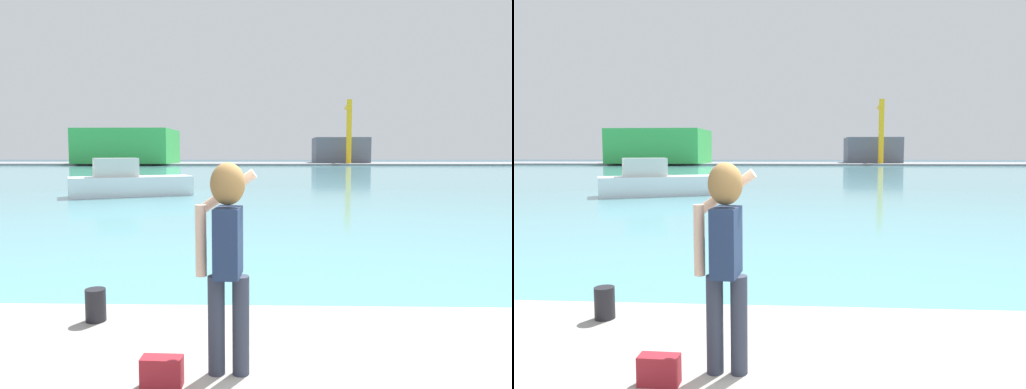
# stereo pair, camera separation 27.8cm
# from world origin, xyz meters

# --- Properties ---
(ground_plane) EXTENTS (220.00, 220.00, 0.00)m
(ground_plane) POSITION_xyz_m (0.00, 50.00, 0.00)
(ground_plane) COLOR #334751
(harbor_water) EXTENTS (140.00, 100.00, 0.02)m
(harbor_water) POSITION_xyz_m (0.00, 52.00, 0.01)
(harbor_water) COLOR #599EA8
(harbor_water) RESTS_ON ground_plane
(far_shore_dock) EXTENTS (140.00, 20.00, 0.35)m
(far_shore_dock) POSITION_xyz_m (0.00, 92.00, 0.18)
(far_shore_dock) COLOR gray
(far_shore_dock) RESTS_ON ground_plane
(person_photographer) EXTENTS (0.53, 0.55, 1.74)m
(person_photographer) POSITION_xyz_m (-1.09, 0.27, 1.55)
(person_photographer) COLOR #2D3342
(person_photographer) RESTS_ON quay_promenade
(handbag) EXTENTS (0.32, 0.15, 0.24)m
(handbag) POSITION_xyz_m (-1.58, 0.04, 0.61)
(handbag) COLOR maroon
(handbag) RESTS_ON quay_promenade
(harbor_bollard) EXTENTS (0.22, 0.22, 0.35)m
(harbor_bollard) POSITION_xyz_m (-2.63, 1.44, 0.66)
(harbor_bollard) COLOR black
(harbor_bollard) RESTS_ON quay_promenade
(boat_moored) EXTENTS (6.58, 4.49, 2.02)m
(boat_moored) POSITION_xyz_m (-8.23, 21.16, 0.74)
(boat_moored) COLOR white
(boat_moored) RESTS_ON harbor_water
(warehouse_left) EXTENTS (17.70, 13.18, 6.51)m
(warehouse_left) POSITION_xyz_m (-28.01, 86.57, 3.61)
(warehouse_left) COLOR green
(warehouse_left) RESTS_ON far_shore_dock
(warehouse_right) EXTENTS (10.87, 9.24, 5.11)m
(warehouse_right) POSITION_xyz_m (14.05, 93.78, 2.91)
(warehouse_right) COLOR slate
(warehouse_right) RESTS_ON far_shore_dock
(port_crane) EXTENTS (1.66, 9.35, 12.09)m
(port_crane) POSITION_xyz_m (14.72, 87.73, 7.79)
(port_crane) COLOR yellow
(port_crane) RESTS_ON far_shore_dock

